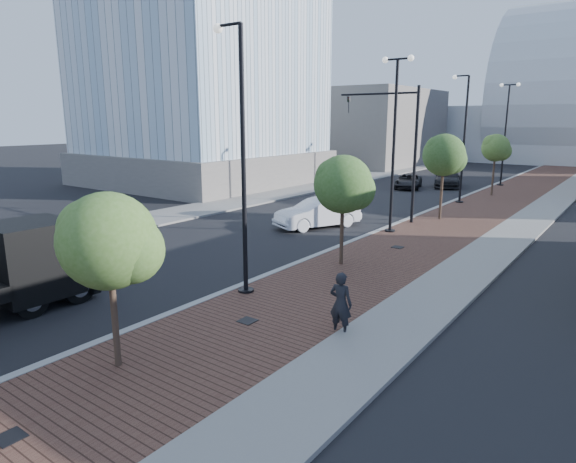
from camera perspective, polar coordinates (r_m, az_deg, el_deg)
The scene contains 23 objects.
sidewalk at distance 43.80m, azimuth 25.17°, elevation 3.67°, with size 7.00×140.00×0.12m, color #4C2D23.
concrete_strip at distance 43.37m, azimuth 28.66°, elevation 3.25°, with size 2.40×140.00×0.13m, color slate.
curb at distance 44.58m, azimuth 20.77°, elevation 4.22°, with size 0.30×140.00×0.14m, color gray.
west_sidewalk at distance 49.61m, azimuth 6.16°, elevation 5.76°, with size 4.00×140.00×0.12m, color slate.
white_sedan at distance 28.51m, azimuth 3.44°, elevation 2.13°, with size 1.76×5.06×1.67m, color white.
dark_car_mid at distance 46.15m, azimuth 13.74°, elevation 5.66°, with size 2.11×4.57×1.27m, color black.
dark_car_far at distance 48.20m, azimuth 17.98°, elevation 5.86°, with size 2.17×5.34×1.55m, color black.
pedestrian at distance 14.43m, azimuth 6.12°, elevation -8.29°, with size 0.69×0.45×1.89m, color black.
streetlight_1 at distance 16.96m, azimuth -5.44°, elevation 6.74°, with size 1.44×0.56×9.21m.
streetlight_2 at distance 27.01m, azimuth 12.14°, elevation 9.80°, with size 1.72×0.56×9.28m.
streetlight_3 at distance 38.31m, azimuth 19.49°, elevation 9.47°, with size 1.44×0.56×9.21m.
streetlight_4 at distance 49.86m, azimuth 23.81°, elevation 10.29°, with size 1.72×0.56×9.28m.
traffic_mast at distance 30.11m, azimuth 12.97°, elevation 10.36°, with size 5.09×0.20×8.00m.
tree_0 at distance 12.37m, azimuth -19.85°, elevation -1.10°, with size 2.39×2.34×4.50m.
tree_1 at distance 20.46m, azimuth 6.52°, elevation 5.40°, with size 2.46×2.42×4.73m.
tree_2 at distance 31.35m, azimuth 17.67°, elevation 8.40°, with size 2.55×2.53×5.30m.
tree_3 at distance 42.87m, azimuth 22.95°, elevation 8.88°, with size 2.24×2.17×5.00m.
tower_podium at distance 49.93m, azimuth -9.66°, elevation 7.37°, with size 19.00×19.00×3.00m, color #67615C.
convention_center at distance 88.65m, azimuth 27.99°, elevation 11.32°, with size 50.00×30.00×50.00m.
commercial_block_nw at distance 70.17m, azimuth 9.63°, elevation 11.77°, with size 14.00×20.00×10.00m, color slate.
utility_cover_0 at distance 11.65m, azimuth -29.46°, elevation -19.99°, with size 0.50×0.50×0.02m, color black.
utility_cover_1 at distance 15.33m, azimuth -4.71°, elevation -10.24°, with size 0.50×0.50×0.02m, color black.
utility_cover_2 at distance 24.27m, azimuth 12.55°, elevation -1.77°, with size 0.50×0.50×0.02m, color black.
Camera 1 is at (11.71, -2.59, 6.14)m, focal length 30.75 mm.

